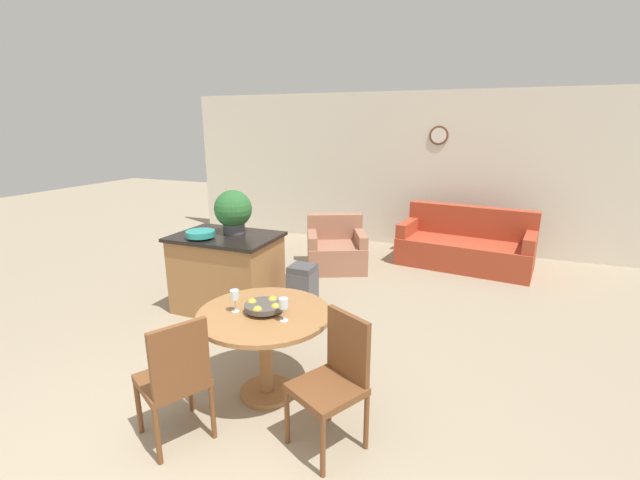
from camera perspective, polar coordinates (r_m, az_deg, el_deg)
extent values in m
cube|color=silver|center=(7.88, 9.58, 9.16)|extent=(8.00, 0.06, 2.70)
cylinder|color=brown|center=(7.67, 15.56, 13.28)|extent=(0.32, 0.02, 0.32)
cylinder|color=white|center=(7.66, 15.54, 13.28)|extent=(0.25, 0.01, 0.25)
cylinder|color=#9E6B3D|center=(3.77, -7.06, -19.41)|extent=(0.44, 0.44, 0.04)
cylinder|color=#9E6B3D|center=(3.58, -7.25, -14.81)|extent=(0.11, 0.11, 0.66)
cylinder|color=#9E6B3D|center=(3.42, -7.45, -9.78)|extent=(1.05, 1.05, 0.03)
cylinder|color=brown|center=(3.51, -23.03, -19.81)|extent=(0.04, 0.04, 0.42)
cylinder|color=brown|center=(3.60, -16.91, -18.20)|extent=(0.04, 0.04, 0.42)
cylinder|color=brown|center=(3.21, -20.84, -23.28)|extent=(0.04, 0.04, 0.42)
cylinder|color=brown|center=(3.31, -14.12, -21.33)|extent=(0.04, 0.04, 0.42)
cube|color=brown|center=(3.27, -19.09, -17.26)|extent=(0.57, 0.57, 0.05)
cube|color=brown|center=(2.99, -18.19, -14.75)|extent=(0.22, 0.36, 0.47)
cylinder|color=brown|center=(2.95, 0.37, -26.02)|extent=(0.04, 0.04, 0.42)
cylinder|color=brown|center=(3.19, -4.41, -22.43)|extent=(0.04, 0.04, 0.42)
cylinder|color=brown|center=(3.16, 6.20, -22.96)|extent=(0.04, 0.04, 0.42)
cylinder|color=brown|center=(3.38, 1.26, -19.96)|extent=(0.04, 0.04, 0.42)
cube|color=brown|center=(3.02, 0.88, -19.29)|extent=(0.57, 0.57, 0.05)
cube|color=brown|center=(2.99, 3.75, -13.86)|extent=(0.36, 0.22, 0.47)
cylinder|color=#4C4742|center=(3.41, -7.46, -9.28)|extent=(0.12, 0.12, 0.03)
cylinder|color=#4C4742|center=(3.40, -7.48, -8.74)|extent=(0.30, 0.30, 0.04)
sphere|color=gold|center=(3.34, -5.93, -9.01)|extent=(0.08, 0.08, 0.08)
sphere|color=gold|center=(3.47, -6.34, -8.05)|extent=(0.08, 0.08, 0.08)
sphere|color=gold|center=(3.45, -9.04, -8.32)|extent=(0.08, 0.08, 0.08)
sphere|color=gold|center=(3.31, -8.33, -9.34)|extent=(0.08, 0.08, 0.08)
cylinder|color=silver|center=(3.46, -11.20, -9.30)|extent=(0.06, 0.06, 0.01)
cylinder|color=silver|center=(3.44, -11.25, -8.51)|extent=(0.01, 0.01, 0.10)
cylinder|color=silver|center=(3.40, -11.33, -7.17)|extent=(0.07, 0.07, 0.08)
cylinder|color=silver|center=(3.26, -4.84, -10.64)|extent=(0.06, 0.06, 0.01)
cylinder|color=silver|center=(3.24, -4.86, -9.80)|extent=(0.01, 0.01, 0.10)
cylinder|color=silver|center=(3.20, -4.89, -8.39)|extent=(0.07, 0.07, 0.08)
cube|color=#9E6B3D|center=(5.19, -12.22, -4.46)|extent=(1.13, 0.78, 0.88)
cube|color=black|center=(5.06, -12.50, 0.43)|extent=(1.19, 0.84, 0.04)
cylinder|color=teal|center=(4.96, -15.62, 0.34)|extent=(0.11, 0.11, 0.02)
cylinder|color=teal|center=(4.95, -15.65, 0.83)|extent=(0.32, 0.32, 0.06)
cylinder|color=#4C4C51|center=(5.12, -11.38, 1.62)|extent=(0.25, 0.25, 0.12)
sphere|color=#2D6B33|center=(5.07, -11.52, 4.10)|extent=(0.44, 0.44, 0.44)
cube|color=#56565B|center=(4.94, -2.33, -7.22)|extent=(0.28, 0.29, 0.54)
cube|color=#49494E|center=(4.83, -2.37, -3.84)|extent=(0.27, 0.28, 0.07)
cube|color=#B24228|center=(7.01, 18.63, -1.71)|extent=(2.07, 1.15, 0.42)
cube|color=#B24228|center=(7.23, 19.48, 2.41)|extent=(1.97, 0.46, 0.48)
cube|color=#B24228|center=(7.18, 11.65, 0.09)|extent=(0.27, 0.84, 0.63)
cube|color=#B24228|center=(6.88, 26.07, -1.85)|extent=(0.27, 0.84, 0.63)
cube|color=#A87056|center=(6.55, 2.17, -2.15)|extent=(1.12, 1.10, 0.40)
cube|color=#A87056|center=(6.75, 1.97, 1.86)|extent=(0.86, 0.52, 0.39)
cube|color=#A87056|center=(6.50, -1.04, -1.46)|extent=(0.43, 0.73, 0.58)
cube|color=#A87056|center=(6.56, 5.36, -1.36)|extent=(0.43, 0.73, 0.58)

